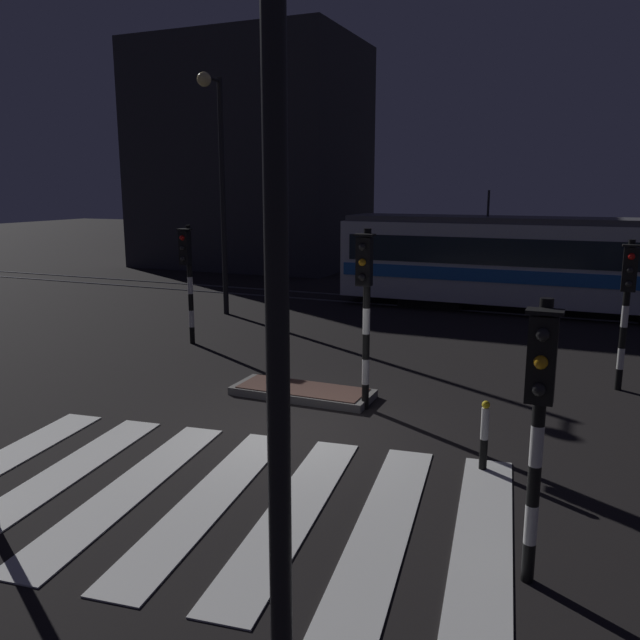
# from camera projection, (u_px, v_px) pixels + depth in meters

# --- Properties ---
(ground_plane) EXTENTS (120.00, 120.00, 0.00)m
(ground_plane) POSITION_uv_depth(u_px,v_px,m) (294.00, 431.00, 11.50)
(ground_plane) COLOR black
(rail_near) EXTENTS (80.00, 0.12, 0.03)m
(rail_near) POSITION_uv_depth(u_px,v_px,m) (446.00, 309.00, 22.93)
(rail_near) COLOR #59595E
(rail_near) RESTS_ON ground
(rail_far) EXTENTS (80.00, 0.12, 0.03)m
(rail_far) POSITION_uv_depth(u_px,v_px,m) (454.00, 302.00, 24.22)
(rail_far) COLOR #59595E
(rail_far) RESTS_ON ground
(crosswalk_zebra) EXTENTS (8.62, 5.71, 0.02)m
(crosswalk_zebra) POSITION_uv_depth(u_px,v_px,m) (209.00, 499.00, 8.99)
(crosswalk_zebra) COLOR silver
(crosswalk_zebra) RESTS_ON ground
(traffic_island) EXTENTS (2.93, 1.10, 0.18)m
(traffic_island) POSITION_uv_depth(u_px,v_px,m) (302.00, 392.00, 13.42)
(traffic_island) COLOR slate
(traffic_island) RESTS_ON ground
(traffic_light_median_centre) EXTENTS (0.36, 0.42, 3.51)m
(traffic_light_median_centre) POSITION_uv_depth(u_px,v_px,m) (365.00, 293.00, 12.13)
(traffic_light_median_centre) COLOR black
(traffic_light_median_centre) RESTS_ON ground
(traffic_light_corner_near_right) EXTENTS (0.36, 0.42, 3.17)m
(traffic_light_corner_near_right) POSITION_uv_depth(u_px,v_px,m) (539.00, 403.00, 6.64)
(traffic_light_corner_near_right) COLOR black
(traffic_light_corner_near_right) RESTS_ON ground
(traffic_light_corner_far_right) EXTENTS (0.36, 0.42, 3.21)m
(traffic_light_corner_far_right) POSITION_uv_depth(u_px,v_px,m) (627.00, 293.00, 13.35)
(traffic_light_corner_far_right) COLOR black
(traffic_light_corner_far_right) RESTS_ON ground
(traffic_light_corner_far_left) EXTENTS (0.36, 0.42, 3.26)m
(traffic_light_corner_far_left) POSITION_uv_depth(u_px,v_px,m) (188.00, 267.00, 17.44)
(traffic_light_corner_far_left) COLOR black
(traffic_light_corner_far_left) RESTS_ON ground
(street_lamp_near_kerb) EXTENTS (0.44, 1.21, 7.94)m
(street_lamp_near_kerb) POSITION_uv_depth(u_px,v_px,m) (258.00, 76.00, 4.17)
(street_lamp_near_kerb) COLOR black
(street_lamp_near_kerb) RESTS_ON ground
(street_lamp_trackside_left) EXTENTS (0.44, 1.21, 7.71)m
(street_lamp_trackside_left) POSITION_uv_depth(u_px,v_px,m) (218.00, 169.00, 20.94)
(street_lamp_trackside_left) COLOR black
(street_lamp_trackside_left) RESTS_ON ground
(tram) EXTENTS (14.47, 2.58, 4.15)m
(tram) POSITION_uv_depth(u_px,v_px,m) (550.00, 262.00, 21.95)
(tram) COLOR silver
(tram) RESTS_ON ground
(bollard_island_edge) EXTENTS (0.12, 0.12, 1.11)m
(bollard_island_edge) POSITION_uv_depth(u_px,v_px,m) (484.00, 435.00, 9.82)
(bollard_island_edge) COLOR black
(bollard_island_edge) RESTS_ON ground
(building_backdrop) EXTENTS (11.35, 8.00, 11.73)m
(building_backdrop) POSITION_uv_depth(u_px,v_px,m) (252.00, 157.00, 35.14)
(building_backdrop) COLOR #2D2D33
(building_backdrop) RESTS_ON ground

